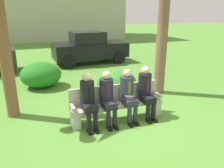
% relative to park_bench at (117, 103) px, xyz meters
% --- Properties ---
extents(ground_plane, '(80.00, 80.00, 0.00)m').
position_rel_park_bench_xyz_m(ground_plane, '(0.20, -0.12, -0.44)').
color(ground_plane, '#518931').
extents(park_bench, '(2.39, 0.44, 0.90)m').
position_rel_park_bench_xyz_m(park_bench, '(0.00, 0.00, 0.00)').
color(park_bench, '#B7AD9E').
rests_on(park_bench, ground).
extents(seated_man_leftmost, '(0.34, 0.72, 1.33)m').
position_rel_park_bench_xyz_m(seated_man_leftmost, '(-0.77, -0.13, 0.30)').
color(seated_man_leftmost, black).
rests_on(seated_man_leftmost, ground).
extents(seated_man_centerleft, '(0.34, 0.72, 1.33)m').
position_rel_park_bench_xyz_m(seated_man_centerleft, '(-0.29, -0.13, 0.30)').
color(seated_man_centerleft, '#23232D').
rests_on(seated_man_centerleft, ground).
extents(seated_man_centerright, '(0.34, 0.72, 1.33)m').
position_rel_park_bench_xyz_m(seated_man_centerright, '(0.26, -0.13, 0.30)').
color(seated_man_centerright, '#2D3342').
rests_on(seated_man_centerright, ground).
extents(seated_man_rightmost, '(0.34, 0.72, 1.36)m').
position_rel_park_bench_xyz_m(seated_man_rightmost, '(0.77, -0.12, 0.32)').
color(seated_man_rightmost, black).
rests_on(seated_man_rightmost, ground).
extents(shrub_near_bench, '(1.47, 1.35, 0.92)m').
position_rel_park_bench_xyz_m(shrub_near_bench, '(-1.67, 3.37, 0.02)').
color(shrub_near_bench, '#23731F').
rests_on(shrub_near_bench, ground).
extents(shrub_mid_lawn, '(1.34, 1.23, 0.84)m').
position_rel_park_bench_xyz_m(shrub_mid_lawn, '(0.65, 1.65, -0.02)').
color(shrub_mid_lawn, '#327929').
rests_on(shrub_mid_lawn, ground).
extents(parked_car_far, '(3.99, 1.91, 1.68)m').
position_rel_park_bench_xyz_m(parked_car_far, '(1.06, 6.62, 0.40)').
color(parked_car_far, black).
rests_on(parked_car_far, ground).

